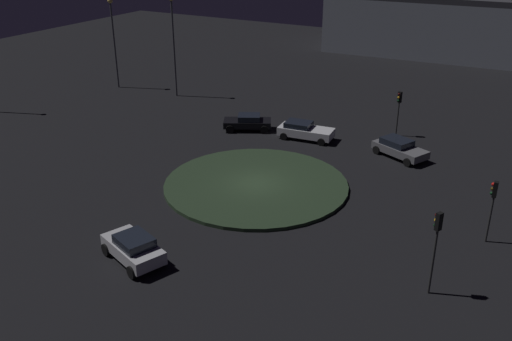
% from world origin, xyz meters
% --- Properties ---
extents(ground_plane, '(117.17, 117.17, 0.00)m').
position_xyz_m(ground_plane, '(0.00, 0.00, 0.00)').
color(ground_plane, black).
extents(roundabout_island, '(12.47, 12.47, 0.24)m').
position_xyz_m(roundabout_island, '(0.00, 0.00, 0.12)').
color(roundabout_island, '#263823').
rests_on(roundabout_island, ground_plane).
extents(car_silver, '(3.11, 4.26, 1.54)m').
position_xyz_m(car_silver, '(11.14, -1.19, 0.81)').
color(car_silver, silver).
rests_on(car_silver, ground_plane).
extents(car_grey, '(3.39, 4.56, 1.37)m').
position_xyz_m(car_grey, '(-9.80, 6.98, 0.73)').
color(car_grey, slate).
rests_on(car_grey, ground_plane).
extents(car_white, '(2.42, 4.61, 1.40)m').
position_xyz_m(car_white, '(-9.82, -0.91, 0.73)').
color(car_white, white).
rests_on(car_white, ground_plane).
extents(car_black, '(3.42, 4.37, 1.36)m').
position_xyz_m(car_black, '(-9.40, -6.04, 0.72)').
color(car_black, black).
rests_on(car_black, ground_plane).
extents(traffic_light_northeast, '(0.37, 0.39, 4.41)m').
position_xyz_m(traffic_light_northeast, '(6.39, 13.13, 3.13)').
color(traffic_light_northeast, '#2D2D2D').
rests_on(traffic_light_northeast, ground_plane).
extents(traffic_light_west, '(0.39, 0.36, 3.78)m').
position_xyz_m(traffic_light_west, '(-14.21, 5.46, 2.70)').
color(traffic_light_west, '#2D2D2D').
rests_on(traffic_light_west, ground_plane).
extents(traffic_light_north, '(0.30, 0.36, 3.71)m').
position_xyz_m(traffic_light_north, '(0.01, 14.77, 2.66)').
color(traffic_light_north, '#2D2D2D').
rests_on(traffic_light_north, ground_plane).
extents(streetlamp_southwest, '(0.48, 0.48, 9.85)m').
position_xyz_m(streetlamp_southwest, '(-14.73, -17.51, 6.05)').
color(streetlamp_southwest, '#4C4C51').
rests_on(streetlamp_southwest, ground_plane).
extents(streetlamp_southwest_near, '(0.53, 0.53, 9.26)m').
position_xyz_m(streetlamp_southwest_near, '(-14.29, -24.87, 5.97)').
color(streetlamp_southwest_near, '#4C4C51').
rests_on(streetlamp_southwest_near, ground_plane).
extents(store_building, '(13.76, 35.07, 7.80)m').
position_xyz_m(store_building, '(-48.11, 4.15, 3.90)').
color(store_building, '#8C939E').
rests_on(store_building, ground_plane).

